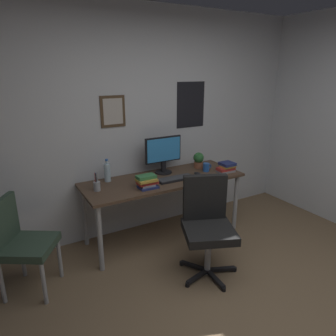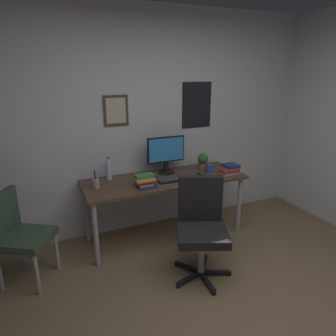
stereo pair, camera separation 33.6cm
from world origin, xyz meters
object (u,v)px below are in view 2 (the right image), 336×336
at_px(monitor, 166,153).
at_px(book_stack_left, 145,181).
at_px(coffee_mug_near, 210,168).
at_px(pen_cup, 96,183).
at_px(keyboard, 176,179).
at_px(computer_mouse, 199,175).
at_px(side_chair, 18,232).
at_px(potted_plant, 203,161).
at_px(office_chair, 201,223).
at_px(book_stack_right, 230,169).
at_px(water_bottle, 109,170).

xyz_separation_m(monitor, book_stack_left, (-0.39, -0.35, -0.17)).
relative_size(coffee_mug_near, pen_cup, 0.58).
xyz_separation_m(monitor, keyboard, (-0.00, -0.28, -0.23)).
bearing_deg(computer_mouse, monitor, 136.81).
distance_m(side_chair, book_stack_left, 1.28).
bearing_deg(side_chair, monitor, 13.11).
xyz_separation_m(potted_plant, pen_cup, (-1.34, -0.12, -0.05)).
bearing_deg(side_chair, keyboard, 3.42).
bearing_deg(book_stack_left, monitor, 41.89).
bearing_deg(side_chair, office_chair, -19.64).
xyz_separation_m(book_stack_left, book_stack_right, (1.05, -0.01, -0.01)).
relative_size(side_chair, keyboard, 2.03).
bearing_deg(keyboard, coffee_mug_near, 8.63).
distance_m(monitor, computer_mouse, 0.47).
relative_size(keyboard, pen_cup, 2.15).
distance_m(computer_mouse, water_bottle, 1.03).
bearing_deg(side_chair, coffee_mug_near, 4.61).
distance_m(keyboard, pen_cup, 0.87).
bearing_deg(pen_cup, water_bottle, 48.62).
relative_size(potted_plant, pen_cup, 0.98).
bearing_deg(side_chair, book_stack_left, 1.55).
distance_m(office_chair, monitor, 1.04).
bearing_deg(potted_plant, water_bottle, 175.42).
height_order(potted_plant, pen_cup, pen_cup).
bearing_deg(potted_plant, side_chair, -171.00).
bearing_deg(monitor, book_stack_left, -138.11).
relative_size(side_chair, pen_cup, 4.38).
xyz_separation_m(side_chair, water_bottle, (0.95, 0.43, 0.34)).
bearing_deg(potted_plant, keyboard, -153.61).
distance_m(office_chair, potted_plant, 1.08).
bearing_deg(side_chair, pen_cup, 15.50).
bearing_deg(pen_cup, side_chair, -164.50).
distance_m(pen_cup, book_stack_left, 0.51).
bearing_deg(water_bottle, keyboard, -25.98).
bearing_deg(side_chair, computer_mouse, 2.95).
height_order(office_chair, side_chair, office_chair).
xyz_separation_m(keyboard, coffee_mug_near, (0.48, 0.07, 0.04)).
height_order(water_bottle, book_stack_left, water_bottle).
distance_m(office_chair, book_stack_left, 0.74).
relative_size(coffee_mug_near, book_stack_left, 0.53).
distance_m(keyboard, book_stack_right, 0.68).
distance_m(coffee_mug_near, book_stack_left, 0.87).
distance_m(monitor, keyboard, 0.36).
distance_m(side_chair, monitor, 1.74).
distance_m(monitor, book_stack_left, 0.55).
height_order(coffee_mug_near, pen_cup, pen_cup).
height_order(potted_plant, book_stack_right, potted_plant).
bearing_deg(coffee_mug_near, water_bottle, 167.47).
bearing_deg(pen_cup, keyboard, -7.64).
height_order(office_chair, coffee_mug_near, office_chair).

